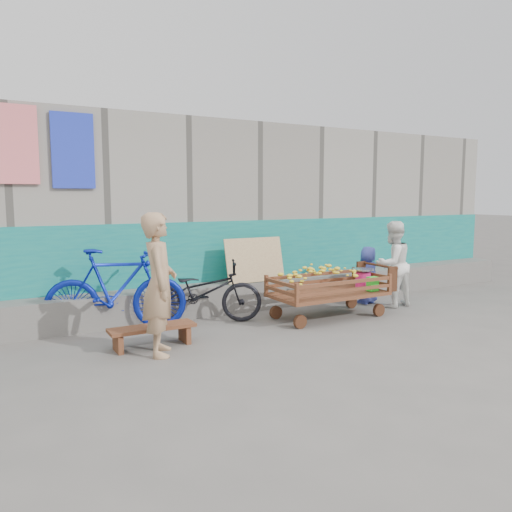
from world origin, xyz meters
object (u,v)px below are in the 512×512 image
bench (152,331)px  woman (393,264)px  banana_cart (327,282)px  vendor_man (159,284)px  bicycle_dark (203,292)px  bicycle_blue (116,290)px  child (368,275)px

bench → woman: (4.10, 0.22, 0.51)m
banana_cart → vendor_man: 2.75m
bicycle_dark → bicycle_blue: bicycle_blue is taller
woman → banana_cart: bearing=1.3°
woman → bicycle_blue: size_ratio=0.76×
vendor_man → woman: 4.14m
child → bicycle_dark: (-2.94, 0.16, -0.04)m
banana_cart → bicycle_dark: bearing=159.1°
bicycle_dark → child: bearing=-69.9°
vendor_man → bicycle_dark: bearing=-23.4°
woman → bicycle_dark: size_ratio=0.83×
bench → woman: bearing=3.1°
bicycle_blue → woman: bearing=-80.9°
child → bicycle_dark: child is taller
bicycle_blue → child: bearing=-75.9°
child → banana_cart: bearing=6.4°
bench → bicycle_blue: bicycle_blue is taller
bicycle_dark → bicycle_blue: size_ratio=0.91×
child → woman: bearing=97.7°
banana_cart → bicycle_dark: bicycle_dark is taller
child → vendor_man: bearing=-1.7°
vendor_man → woman: size_ratio=1.16×
child → bicycle_blue: bicycle_blue is taller
child → bench: bearing=-6.2°
banana_cart → bicycle_blue: 2.99m
woman → bicycle_blue: bearing=-12.2°
bench → bicycle_dark: (0.99, 0.78, 0.25)m
woman → bicycle_blue: woman is taller
bicycle_dark → woman: bearing=-76.8°
bench → bicycle_dark: bicycle_dark is taller
bench → bicycle_dark: 1.28m
banana_cart → bench: bearing=-177.3°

